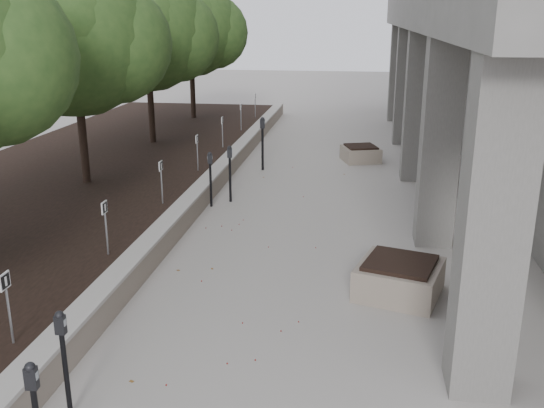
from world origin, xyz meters
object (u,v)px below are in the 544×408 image
Objects in this scene: parking_meter_2 at (65,364)px; planter_back at (361,153)px; crabapple_tree_3 at (76,70)px; crabapple_tree_5 at (191,48)px; parking_meter_3 at (230,174)px; planter_front at (399,278)px; parking_meter_4 at (211,179)px; crabapple_tree_4 at (148,57)px; parking_meter_5 at (263,144)px.

parking_meter_2 is 1.24× the size of planter_back.
crabapple_tree_3 is 10.00m from crabapple_tree_5.
crabapple_tree_3 is at bearing -143.82° from planter_back.
parking_meter_3 is 5.76m from planter_back.
planter_front is (7.41, -14.54, -2.83)m from crabapple_tree_5.
planter_front is at bearing -31.47° from crabapple_tree_3.
parking_meter_4 is 6.33m from planter_back.
parking_meter_3 is 1.05× the size of parking_meter_4.
parking_meter_2 is 0.94× the size of parking_meter_3.
crabapple_tree_4 is at bearing 115.54° from parking_meter_3.
planter_back is (3.12, 4.82, -0.45)m from parking_meter_3.
parking_meter_2 is at bearing -101.58° from parking_meter_3.
crabapple_tree_3 is at bearing 170.77° from parking_meter_3.
crabapple_tree_5 is at bearing 100.18° from parking_meter_2.
planter_front is (3.51, -7.91, -0.49)m from parking_meter_5.
parking_meter_3 reaches higher than planter_back.
crabapple_tree_4 reaches higher than parking_meter_3.
parking_meter_5 is at bearing 64.01° from parking_meter_4.
crabapple_tree_3 reaches higher than planter_back.
parking_meter_2 is 0.99× the size of parking_meter_4.
crabapple_tree_5 reaches higher than parking_meter_3.
parking_meter_3 is at bearing 1.80° from crabapple_tree_3.
planter_front is at bearing -85.97° from planter_back.
planter_back is at bearing -36.93° from crabapple_tree_5.
crabapple_tree_3 is at bearing -138.30° from parking_meter_5.
crabapple_tree_5 is 8.91m from planter_back.
planter_front is (7.41, -4.54, -2.83)m from crabapple_tree_3.
parking_meter_2 is 1.04× the size of planter_front.
crabapple_tree_5 is 3.47× the size of parking_meter_5.
planter_front is (3.87, 3.72, -0.36)m from parking_meter_2.
crabapple_tree_4 is 6.71m from parking_meter_4.
crabapple_tree_5 is 3.90× the size of parking_meter_3.
crabapple_tree_4 is 13.94m from parking_meter_2.
crabapple_tree_3 reaches higher than parking_meter_3.
parking_meter_5 is at bearing -22.70° from crabapple_tree_4.
parking_meter_2 is (3.54, -13.26, -2.46)m from crabapple_tree_4.
crabapple_tree_4 is 1.00× the size of crabapple_tree_5.
crabapple_tree_4 is at bearing 90.00° from crabapple_tree_3.
planter_front is at bearing -61.87° from parking_meter_3.
planter_back is (-0.67, 9.47, -0.05)m from planter_front.
parking_meter_5 reaches higher than parking_meter_4.
planter_back is (6.74, -0.07, -2.87)m from crabapple_tree_4.
parking_meter_2 is at bearing -103.64° from planter_back.
crabapple_tree_4 is at bearing 179.41° from planter_back.
parking_meter_4 is at bearing -123.58° from planter_back.
parking_meter_2 is 5.38m from planter_front.
parking_meter_3 is 1.11× the size of planter_front.
parking_meter_3 is at bearing -53.43° from crabapple_tree_4.
parking_meter_2 is (3.54, -8.26, -2.46)m from crabapple_tree_3.
crabapple_tree_4 is 12.40m from planter_front.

